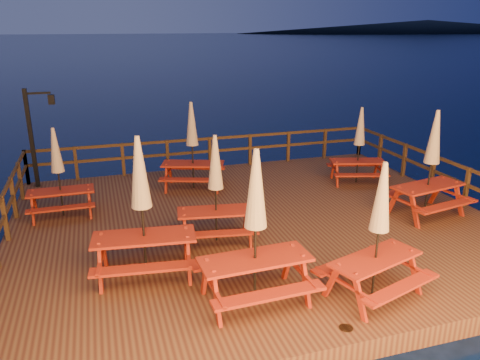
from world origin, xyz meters
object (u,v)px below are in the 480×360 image
Objects in this scene: picnic_table_0 at (216,188)px; picnic_table_2 at (255,226)px; picnic_table_1 at (192,144)px; lamp_post at (36,129)px.

picnic_table_2 reaches higher than picnic_table_0.
picnic_table_2 is at bearing -72.71° from picnic_table_1.
lamp_post is at bearing 179.58° from picnic_table_1.
lamp_post reaches higher than picnic_table_0.
lamp_post is at bearing 115.62° from picnic_table_2.
picnic_table_1 is 6.36m from picnic_table_2.
picnic_table_0 is at bearing -74.62° from picnic_table_1.
picnic_table_0 is 3.76m from picnic_table_1.
lamp_post reaches higher than picnic_table_1.
picnic_table_2 is at bearing -61.96° from lamp_post.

